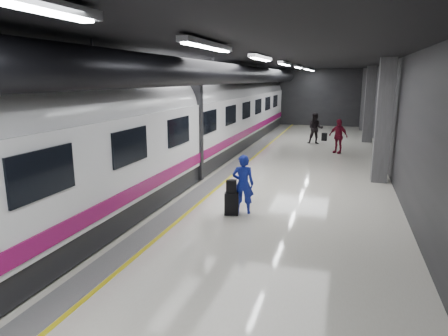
% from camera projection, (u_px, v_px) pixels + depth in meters
% --- Properties ---
extents(ground, '(40.00, 40.00, 0.00)m').
position_uv_depth(ground, '(248.00, 185.00, 14.38)').
color(ground, silver).
rests_on(ground, ground).
extents(platform_hall, '(10.02, 40.02, 4.51)m').
position_uv_depth(platform_hall, '(248.00, 85.00, 14.58)').
color(platform_hall, black).
rests_on(platform_hall, ground).
extents(train, '(3.05, 38.00, 4.05)m').
position_uv_depth(train, '(164.00, 125.00, 14.84)').
color(train, black).
rests_on(train, ground).
extents(traveler_main, '(0.69, 0.53, 1.70)m').
position_uv_depth(traveler_main, '(243.00, 184.00, 11.27)').
color(traveler_main, '#172BAE').
rests_on(traveler_main, ground).
extents(suitcase_main, '(0.43, 0.32, 0.64)m').
position_uv_depth(suitcase_main, '(232.00, 204.00, 11.23)').
color(suitcase_main, black).
rests_on(suitcase_main, ground).
extents(shoulder_bag, '(0.30, 0.20, 0.37)m').
position_uv_depth(shoulder_bag, '(231.00, 187.00, 11.10)').
color(shoulder_bag, black).
rests_on(shoulder_bag, suitcase_main).
extents(traveler_far_a, '(0.92, 0.73, 1.83)m').
position_uv_depth(traveler_far_a, '(315.00, 128.00, 23.34)').
color(traveler_far_a, black).
rests_on(traveler_far_a, ground).
extents(traveler_far_b, '(1.11, 0.88, 1.76)m').
position_uv_depth(traveler_far_b, '(338.00, 136.00, 20.48)').
color(traveler_far_b, maroon).
rests_on(traveler_far_b, ground).
extents(suitcase_far, '(0.35, 0.24, 0.48)m').
position_uv_depth(suitcase_far, '(324.00, 137.00, 24.68)').
color(suitcase_far, black).
rests_on(suitcase_far, ground).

